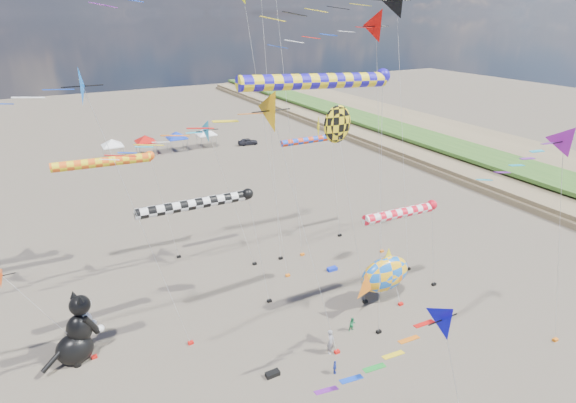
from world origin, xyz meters
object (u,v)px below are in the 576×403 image
at_px(person_adult, 331,342).
at_px(fish_inflatable, 384,274).
at_px(cat_inflatable, 75,329).
at_px(child_green, 352,324).
at_px(child_blue, 335,367).
at_px(parked_car, 248,142).

bearing_deg(person_adult, fish_inflatable, -17.16).
xyz_separation_m(cat_inflatable, fish_inflatable, (21.51, -4.58, 0.19)).
distance_m(fish_inflatable, child_green, 4.87).
relative_size(fish_inflatable, person_adult, 3.24).
xyz_separation_m(person_adult, child_blue, (-0.81, -1.72, -0.42)).
bearing_deg(cat_inflatable, child_blue, -56.48).
bearing_deg(fish_inflatable, cat_inflatable, 167.99).
relative_size(person_adult, child_green, 1.68).
bearing_deg(cat_inflatable, parked_car, 30.77).
distance_m(cat_inflatable, child_blue, 16.78).
height_order(child_blue, parked_car, parked_car).
relative_size(child_green, parked_car, 0.31).
bearing_deg(cat_inflatable, person_adult, -49.95).
relative_size(child_blue, parked_car, 0.28).
bearing_deg(parked_car, fish_inflatable, 176.98).
xyz_separation_m(cat_inflatable, parked_car, (30.76, 42.63, -1.80)).
distance_m(child_green, parked_car, 50.66).
height_order(cat_inflatable, child_green, cat_inflatable).
relative_size(person_adult, parked_car, 0.53).
relative_size(fish_inflatable, child_blue, 6.05).
relative_size(fish_inflatable, parked_car, 1.71).
relative_size(cat_inflatable, fish_inflatable, 0.82).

